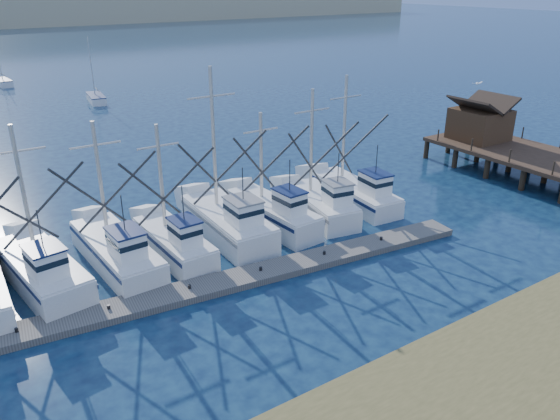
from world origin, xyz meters
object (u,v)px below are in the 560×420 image
object	(u,v)px
sailboat_near	(96,98)
sailboat_far	(3,82)
floating_dock	(244,278)
timber_pier	(515,142)

from	to	relation	value
sailboat_near	sailboat_far	xyz separation A→B (m)	(-8.15, 19.36, 0.01)
floating_dock	timber_pier	world-z (taller)	timber_pier
floating_dock	sailboat_near	size ratio (longest dim) A/B	3.41
floating_dock	timber_pier	size ratio (longest dim) A/B	1.38
timber_pier	sailboat_far	bearing A→B (deg)	113.59
sailboat_near	timber_pier	bearing A→B (deg)	-58.88
timber_pier	sailboat_near	distance (m)	50.93
floating_dock	sailboat_far	distance (m)	69.11
sailboat_near	sailboat_far	bearing A→B (deg)	120.02
timber_pier	sailboat_near	xyz separation A→B (m)	(-20.63, 46.52, -2.07)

